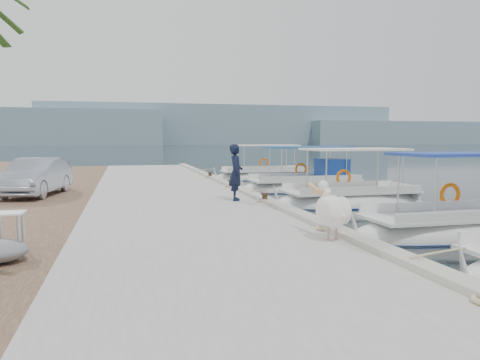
{
  "coord_description": "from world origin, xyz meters",
  "views": [
    {
      "loc": [
        -4.83,
        -13.09,
        2.58
      ],
      "look_at": [
        -1.0,
        2.26,
        1.2
      ],
      "focal_mm": 35.0,
      "sensor_mm": 36.0,
      "label": 1
    }
  ],
  "objects_px": {
    "fishing_caique_e": "(264,177)",
    "parked_car": "(36,177)",
    "fishing_caique_b": "(464,231)",
    "pelican": "(332,210)",
    "fisherman": "(236,172)",
    "fishing_caique_d": "(306,187)",
    "fishing_caique_c": "(350,202)"
  },
  "relations": [
    {
      "from": "fishing_caique_e",
      "to": "parked_car",
      "type": "xyz_separation_m",
      "value": [
        -11.92,
        -10.16,
        1.07
      ]
    },
    {
      "from": "fishing_caique_b",
      "to": "parked_car",
      "type": "bearing_deg",
      "value": 145.91
    },
    {
      "from": "pelican",
      "to": "fisherman",
      "type": "height_order",
      "value": "fisherman"
    },
    {
      "from": "fisherman",
      "to": "parked_car",
      "type": "distance_m",
      "value": 7.6
    },
    {
      "from": "fishing_caique_d",
      "to": "parked_car",
      "type": "relative_size",
      "value": 1.6
    },
    {
      "from": "fishing_caique_d",
      "to": "fisherman",
      "type": "distance_m",
      "value": 8.45
    },
    {
      "from": "parked_car",
      "to": "fishing_caique_b",
      "type": "bearing_deg",
      "value": -23.23
    },
    {
      "from": "fishing_caique_d",
      "to": "fishing_caique_e",
      "type": "xyz_separation_m",
      "value": [
        -0.14,
        6.85,
        -0.07
      ]
    },
    {
      "from": "fishing_caique_e",
      "to": "pelican",
      "type": "bearing_deg",
      "value": -102.95
    },
    {
      "from": "fishing_caique_d",
      "to": "pelican",
      "type": "bearing_deg",
      "value": -109.87
    },
    {
      "from": "fishing_caique_d",
      "to": "fishing_caique_b",
      "type": "bearing_deg",
      "value": -90.42
    },
    {
      "from": "fisherman",
      "to": "parked_car",
      "type": "bearing_deg",
      "value": 75.93
    },
    {
      "from": "fishing_caique_d",
      "to": "parked_car",
      "type": "distance_m",
      "value": 12.55
    },
    {
      "from": "parked_car",
      "to": "fishing_caique_c",
      "type": "bearing_deg",
      "value": 1.23
    },
    {
      "from": "fishing_caique_d",
      "to": "pelican",
      "type": "height_order",
      "value": "fishing_caique_d"
    },
    {
      "from": "fishing_caique_c",
      "to": "fishing_caique_e",
      "type": "bearing_deg",
      "value": 89.24
    },
    {
      "from": "fishing_caique_d",
      "to": "fishing_caique_e",
      "type": "height_order",
      "value": "same"
    },
    {
      "from": "fishing_caique_b",
      "to": "fisherman",
      "type": "bearing_deg",
      "value": 136.34
    },
    {
      "from": "pelican",
      "to": "parked_car",
      "type": "height_order",
      "value": "parked_car"
    },
    {
      "from": "fishing_caique_e",
      "to": "parked_car",
      "type": "distance_m",
      "value": 15.7
    },
    {
      "from": "parked_car",
      "to": "pelican",
      "type": "bearing_deg",
      "value": -42.25
    },
    {
      "from": "fishing_caique_c",
      "to": "pelican",
      "type": "relative_size",
      "value": 4.1
    },
    {
      "from": "fishing_caique_b",
      "to": "fishing_caique_e",
      "type": "distance_m",
      "value": 18.27
    },
    {
      "from": "fishing_caique_b",
      "to": "fishing_caique_e",
      "type": "relative_size",
      "value": 1.02
    },
    {
      "from": "pelican",
      "to": "fishing_caique_b",
      "type": "bearing_deg",
      "value": 19.76
    },
    {
      "from": "fishing_caique_b",
      "to": "fisherman",
      "type": "height_order",
      "value": "fisherman"
    },
    {
      "from": "fishing_caique_e",
      "to": "pelican",
      "type": "height_order",
      "value": "fishing_caique_e"
    },
    {
      "from": "fishing_caique_b",
      "to": "fishing_caique_e",
      "type": "bearing_deg",
      "value": 90.19
    },
    {
      "from": "pelican",
      "to": "fisherman",
      "type": "distance_m",
      "value": 6.57
    },
    {
      "from": "fishing_caique_b",
      "to": "fisherman",
      "type": "relative_size",
      "value": 3.54
    },
    {
      "from": "parked_car",
      "to": "fisherman",
      "type": "bearing_deg",
      "value": -14.32
    },
    {
      "from": "fishing_caique_d",
      "to": "fishing_caique_e",
      "type": "distance_m",
      "value": 6.85
    }
  ]
}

